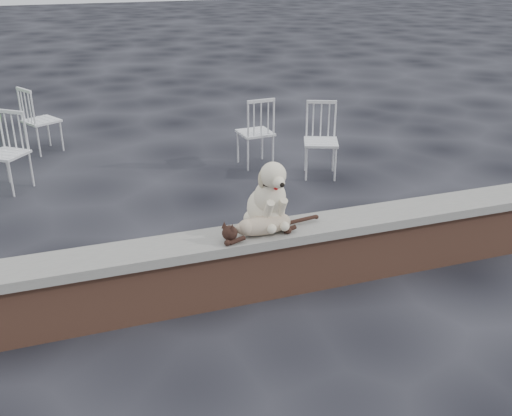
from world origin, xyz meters
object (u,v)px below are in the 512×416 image
object	(u,v)px
dog	(266,192)
chair_b	(6,153)
chair_d	(321,141)
chair_e	(41,119)
chair_c	(255,131)
cat	(263,224)

from	to	relation	value
dog	chair_b	size ratio (longest dim) A/B	0.64
chair_d	chair_b	xyz separation A→B (m)	(-3.75, 0.80, 0.00)
dog	chair_d	size ratio (longest dim) A/B	0.64
chair_e	dog	bearing A→B (deg)	172.22
chair_d	chair_c	size ratio (longest dim) A/B	1.00
dog	chair_e	xyz separation A→B (m)	(-1.74, 4.54, -0.41)
chair_e	chair_c	bearing A→B (deg)	-148.83
chair_c	dog	bearing A→B (deg)	68.52
chair_d	chair_c	xyz separation A→B (m)	(-0.65, 0.67, 0.00)
chair_c	chair_b	distance (m)	3.10
dog	cat	xyz separation A→B (m)	(-0.08, -0.15, -0.21)
chair_d	chair_b	distance (m)	3.83
dog	chair_d	world-z (taller)	dog
dog	chair_b	world-z (taller)	dog
dog	chair_e	distance (m)	4.88
cat	chair_b	size ratio (longest dim) A/B	1.13
chair_c	chair_b	world-z (taller)	same
chair_e	chair_b	size ratio (longest dim) A/B	1.00
cat	chair_b	distance (m)	3.88
chair_e	chair_b	xyz separation A→B (m)	(-0.42, -1.42, 0.00)
chair_b	chair_e	bearing A→B (deg)	111.93
cat	chair_d	bearing A→B (deg)	50.90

